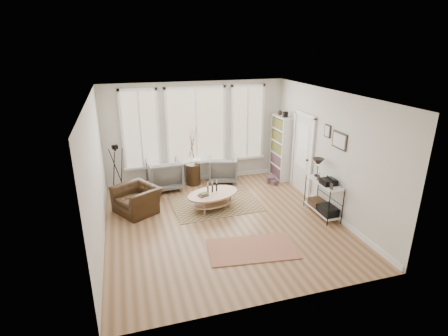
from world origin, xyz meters
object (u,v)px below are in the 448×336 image
object	(u,v)px
low_shelf	(323,195)
armchair_left	(165,174)
armchair_right	(223,169)
coffee_table	(213,196)
accent_chair	(137,199)
side_table	(193,157)
bookcase	(280,147)

from	to	relation	value
low_shelf	armchair_left	distance (m)	4.32
armchair_left	armchair_right	size ratio (longest dim) A/B	1.11
low_shelf	armchair_right	world-z (taller)	low_shelf
armchair_left	armchair_right	xyz separation A→B (m)	(1.72, 0.07, -0.04)
armchair_left	armchair_right	bearing A→B (deg)	178.08
low_shelf	coffee_table	size ratio (longest dim) A/B	0.85
low_shelf	armchair_right	xyz separation A→B (m)	(-1.67, 2.75, -0.13)
coffee_table	low_shelf	bearing A→B (deg)	-23.22
low_shelf	accent_chair	xyz separation A→B (m)	(-4.23, 1.41, -0.19)
side_table	armchair_right	bearing A→B (deg)	0.00
armchair_right	side_table	size ratio (longest dim) A/B	0.49
bookcase	coffee_table	distance (m)	2.96
accent_chair	coffee_table	bearing A→B (deg)	47.38
accent_chair	bookcase	bearing A→B (deg)	73.48
bookcase	accent_chair	bearing A→B (deg)	-165.45
coffee_table	armchair_left	size ratio (longest dim) A/B	1.65
coffee_table	armchair_left	xyz separation A→B (m)	(-0.96, 1.63, 0.09)
bookcase	armchair_left	world-z (taller)	bookcase
side_table	low_shelf	bearing A→B (deg)	-47.03
bookcase	armchair_left	xyz separation A→B (m)	(-3.45, 0.15, -0.53)
bookcase	side_table	distance (m)	2.63
coffee_table	accent_chair	bearing A→B (deg)	168.45
low_shelf	side_table	bearing A→B (deg)	132.97
armchair_left	armchair_right	world-z (taller)	armchair_left
low_shelf	accent_chair	world-z (taller)	low_shelf
armchair_left	side_table	xyz separation A→B (m)	(0.83, 0.07, 0.41)
armchair_right	accent_chair	xyz separation A→B (m)	(-2.56, -1.34, -0.06)
armchair_left	accent_chair	world-z (taller)	armchair_left
armchair_right	accent_chair	bearing A→B (deg)	42.66
armchair_left	armchair_right	distance (m)	1.72
bookcase	armchair_right	world-z (taller)	bookcase
bookcase	low_shelf	size ratio (longest dim) A/B	1.58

